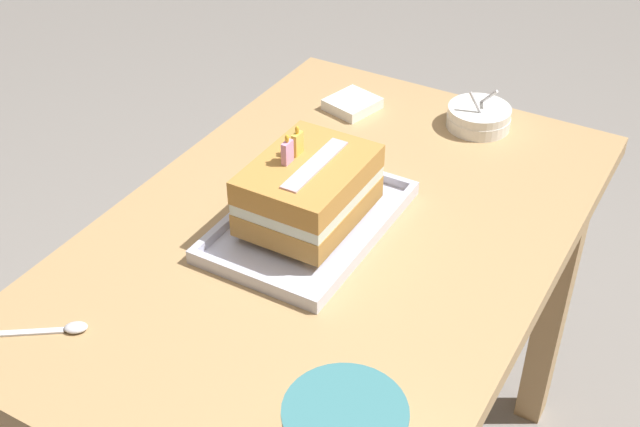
{
  "coord_description": "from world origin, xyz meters",
  "views": [
    {
      "loc": [
        -0.95,
        -0.52,
        1.59
      ],
      "look_at": [
        -0.0,
        0.02,
        0.79
      ],
      "focal_mm": 46.85,
      "sensor_mm": 36.0,
      "label": 1
    }
  ],
  "objects_px": {
    "birthday_cake": "(309,189)",
    "napkin_pile": "(352,104)",
    "serving_spoon_near_tray": "(59,329)",
    "bowl_stack": "(479,117)",
    "foil_tray": "(309,223)"
  },
  "relations": [
    {
      "from": "birthday_cake",
      "to": "serving_spoon_near_tray",
      "type": "bearing_deg",
      "value": 154.82
    },
    {
      "from": "foil_tray",
      "to": "birthday_cake",
      "type": "distance_m",
      "value": 0.07
    },
    {
      "from": "birthday_cake",
      "to": "napkin_pile",
      "type": "relative_size",
      "value": 1.93
    },
    {
      "from": "birthday_cake",
      "to": "serving_spoon_near_tray",
      "type": "height_order",
      "value": "birthday_cake"
    },
    {
      "from": "foil_tray",
      "to": "bowl_stack",
      "type": "bearing_deg",
      "value": -15.32
    },
    {
      "from": "serving_spoon_near_tray",
      "to": "bowl_stack",
      "type": "bearing_deg",
      "value": -20.07
    },
    {
      "from": "bowl_stack",
      "to": "serving_spoon_near_tray",
      "type": "xyz_separation_m",
      "value": [
        -0.83,
        0.3,
        -0.02
      ]
    },
    {
      "from": "foil_tray",
      "to": "birthday_cake",
      "type": "bearing_deg",
      "value": 90.0
    },
    {
      "from": "foil_tray",
      "to": "bowl_stack",
      "type": "height_order",
      "value": "bowl_stack"
    },
    {
      "from": "serving_spoon_near_tray",
      "to": "napkin_pile",
      "type": "bearing_deg",
      "value": -4.23
    },
    {
      "from": "birthday_cake",
      "to": "serving_spoon_near_tray",
      "type": "xyz_separation_m",
      "value": [
        -0.39,
        0.18,
        -0.07
      ]
    },
    {
      "from": "birthday_cake",
      "to": "napkin_pile",
      "type": "bearing_deg",
      "value": 17.93
    },
    {
      "from": "serving_spoon_near_tray",
      "to": "birthday_cake",
      "type": "bearing_deg",
      "value": -25.18
    },
    {
      "from": "foil_tray",
      "to": "serving_spoon_near_tray",
      "type": "height_order",
      "value": "foil_tray"
    },
    {
      "from": "foil_tray",
      "to": "napkin_pile",
      "type": "height_order",
      "value": "foil_tray"
    }
  ]
}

